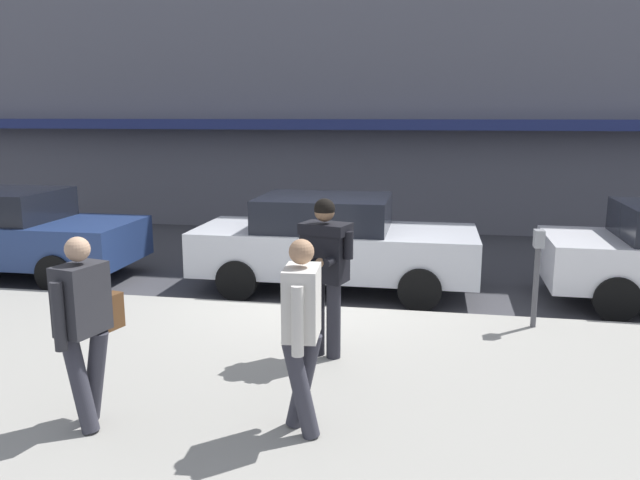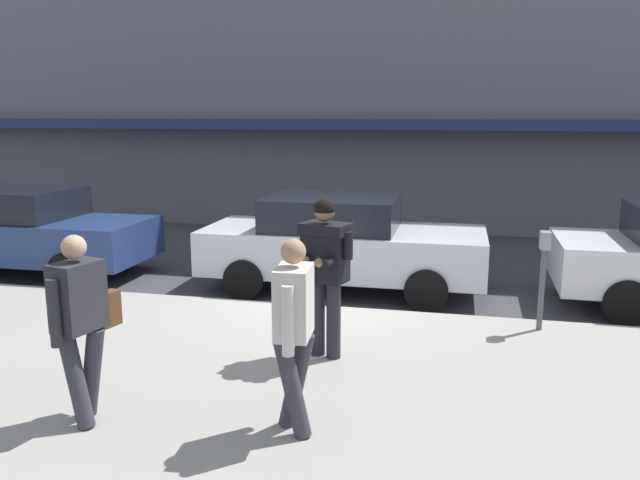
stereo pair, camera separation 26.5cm
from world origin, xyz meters
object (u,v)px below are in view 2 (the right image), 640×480
at_px(parked_sedan_near, 23,230).
at_px(parking_meter, 543,266).
at_px(pedestrian_in_light_coat, 294,324).
at_px(pedestrian_with_bag, 81,317).
at_px(parked_sedan_mid, 341,242).
at_px(man_texting_on_phone, 325,261).

height_order(parked_sedan_near, parking_meter, parked_sedan_near).
distance_m(pedestrian_in_light_coat, pedestrian_with_bag, 1.86).
height_order(parked_sedan_mid, man_texting_on_phone, man_texting_on_phone).
xyz_separation_m(parked_sedan_mid, parking_meter, (2.91, -1.75, 0.18)).
distance_m(man_texting_on_phone, pedestrian_with_bag, 2.61).
distance_m(parked_sedan_near, pedestrian_in_light_coat, 7.91).
relative_size(parked_sedan_mid, man_texting_on_phone, 2.50).
xyz_separation_m(man_texting_on_phone, pedestrian_in_light_coat, (0.10, -1.71, -0.14)).
bearing_deg(parking_meter, pedestrian_with_bag, -141.13).
relative_size(man_texting_on_phone, pedestrian_with_bag, 1.06).
bearing_deg(parked_sedan_mid, parking_meter, -31.09).
relative_size(pedestrian_in_light_coat, pedestrian_with_bag, 1.00).
bearing_deg(parking_meter, man_texting_on_phone, -149.28).
relative_size(man_texting_on_phone, pedestrian_in_light_coat, 1.06).
relative_size(parked_sedan_near, pedestrian_in_light_coat, 2.65).
distance_m(man_texting_on_phone, pedestrian_in_light_coat, 1.72).
relative_size(pedestrian_with_bag, parking_meter, 1.34).
bearing_deg(pedestrian_in_light_coat, pedestrian_with_bag, -173.22).
xyz_separation_m(parked_sedan_mid, pedestrian_in_light_coat, (0.54, -4.93, 0.32)).
bearing_deg(parking_meter, parked_sedan_near, 169.69).
bearing_deg(pedestrian_with_bag, pedestrian_in_light_coat, 6.78).
bearing_deg(man_texting_on_phone, pedestrian_with_bag, -132.12).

